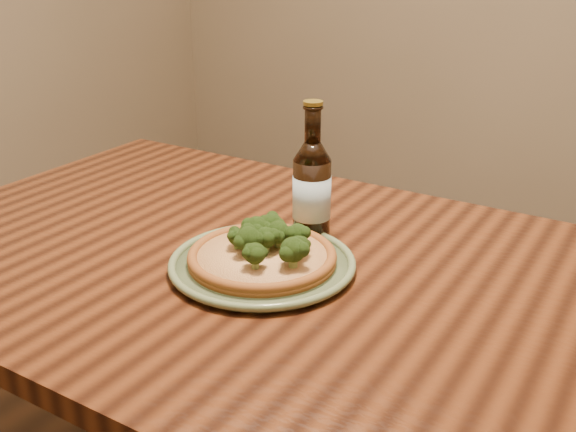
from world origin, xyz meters
The scene contains 4 objects.
table centered at (0.00, 0.10, 0.66)m, with size 1.60×0.90×0.75m.
plate centered at (-0.07, 0.06, 0.76)m, with size 0.32×0.32×0.02m.
pizza centered at (-0.07, 0.07, 0.78)m, with size 0.25×0.25×0.07m.
beer_bottle centered at (-0.06, 0.22, 0.85)m, with size 0.07×0.07×0.26m.
Camera 1 is at (0.51, -0.79, 1.28)m, focal length 42.00 mm.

